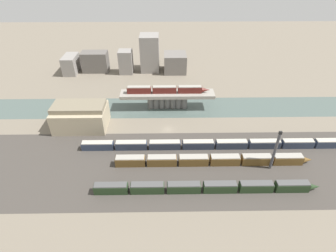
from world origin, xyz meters
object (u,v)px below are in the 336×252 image
train_yard_mid (213,160)px  signal_tower (275,151)px  train_yard_far (219,144)px  warehouse_building (81,116)px  train_on_bridge (167,90)px  train_yard_near (206,187)px

train_yard_mid → signal_tower: 22.60m
train_yard_mid → train_yard_far: 10.41m
warehouse_building → signal_tower: 83.33m
train_yard_far → warehouse_building: 62.85m
train_on_bridge → train_yard_near: size_ratio=0.53×
train_yard_mid → train_yard_far: (3.86, 9.67, -0.15)m
warehouse_building → train_yard_mid: bearing=-24.9°
train_on_bridge → warehouse_building: train_on_bridge is taller
train_on_bridge → signal_tower: bearing=-49.6°
train_yard_near → warehouse_building: warehouse_building is taller
train_on_bridge → train_yard_far: (20.86, -32.95, -8.57)m
train_on_bridge → train_yard_near: (12.48, -56.11, -8.50)m
train_yard_near → train_yard_far: size_ratio=0.68×
train_yard_mid → train_yard_far: train_yard_mid is taller
train_yard_near → train_yard_mid: train_yard_mid is taller
train_yard_far → signal_tower: size_ratio=6.66×
train_yard_near → warehouse_building: 65.66m
train_yard_mid → signal_tower: (21.50, -2.57, 6.47)m
train_yard_far → signal_tower: 22.47m
train_yard_mid → train_yard_far: bearing=68.2°
train_yard_near → train_yard_mid: size_ratio=1.02×
warehouse_building → train_yard_far: bearing=-15.4°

